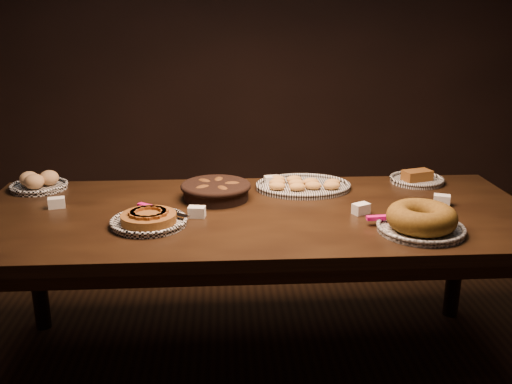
{
  "coord_description": "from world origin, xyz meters",
  "views": [
    {
      "loc": [
        -0.13,
        -2.3,
        1.57
      ],
      "look_at": [
        0.01,
        0.05,
        0.82
      ],
      "focal_mm": 40.0,
      "sensor_mm": 36.0,
      "label": 1
    }
  ],
  "objects": [
    {
      "name": "bundt_cake_plate",
      "position": [
        0.63,
        -0.27,
        0.79
      ],
      "size": [
        0.36,
        0.34,
        0.11
      ],
      "rotation": [
        0.0,
        0.0,
        -0.19
      ],
      "color": "black",
      "rests_on": "buffet_table"
    },
    {
      "name": "tent_cards",
      "position": [
        0.05,
        0.08,
        0.77
      ],
      "size": [
        1.77,
        0.5,
        0.04
      ],
      "color": "white",
      "rests_on": "buffet_table"
    },
    {
      "name": "croissant_basket",
      "position": [
        -0.17,
        0.18,
        0.8
      ],
      "size": [
        0.32,
        0.32,
        0.08
      ],
      "rotation": [
        0.0,
        0.0,
        -0.01
      ],
      "color": "black",
      "rests_on": "buffet_table"
    },
    {
      "name": "buffet_table",
      "position": [
        0.0,
        0.0,
        0.68
      ],
      "size": [
        2.4,
        1.0,
        0.75
      ],
      "color": "black",
      "rests_on": "ground"
    },
    {
      "name": "apple_tart_plate",
      "position": [
        -0.43,
        -0.14,
        0.77
      ],
      "size": [
        0.32,
        0.33,
        0.06
      ],
      "rotation": [
        0.0,
        0.0,
        0.12
      ],
      "color": "white",
      "rests_on": "buffet_table"
    },
    {
      "name": "bread_roll_plate",
      "position": [
        -1.02,
        0.38,
        0.78
      ],
      "size": [
        0.27,
        0.27,
        0.08
      ],
      "rotation": [
        0.0,
        0.0,
        0.18
      ],
      "color": "white",
      "rests_on": "buffet_table"
    },
    {
      "name": "ground",
      "position": [
        0.0,
        0.0,
        0.0
      ],
      "size": [
        5.0,
        5.0,
        0.0
      ],
      "primitive_type": "plane",
      "color": "black",
      "rests_on": "ground"
    },
    {
      "name": "madeleine_platter",
      "position": [
        0.25,
        0.31,
        0.77
      ],
      "size": [
        0.45,
        0.37,
        0.05
      ],
      "rotation": [
        0.0,
        0.0,
        -0.15
      ],
      "color": "black",
      "rests_on": "buffet_table"
    },
    {
      "name": "loaf_plate",
      "position": [
        0.83,
        0.38,
        0.77
      ],
      "size": [
        0.27,
        0.27,
        0.06
      ],
      "rotation": [
        0.0,
        0.0,
        0.3
      ],
      "color": "black",
      "rests_on": "buffet_table"
    }
  ]
}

